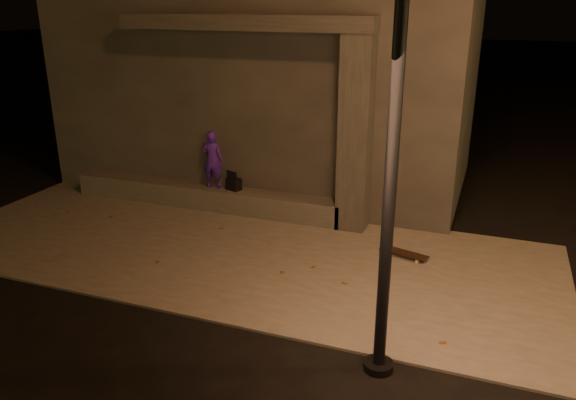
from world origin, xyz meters
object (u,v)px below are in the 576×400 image
at_px(backpack, 234,183).
at_px(skateboarder, 212,160).
at_px(skateboard, 404,253).
at_px(column, 356,135).

bearing_deg(backpack, skateboarder, -160.02).
height_order(backpack, skateboard, backpack).
relative_size(column, skateboard, 4.17).
bearing_deg(skateboarder, column, 172.16).
height_order(skateboarder, skateboard, skateboarder).
bearing_deg(skateboard, column, 154.81).
height_order(column, skateboard, column).
relative_size(column, backpack, 8.64).
distance_m(column, backpack, 2.78).
distance_m(skateboarder, skateboard, 4.37).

